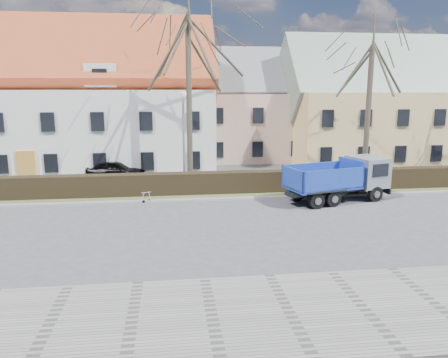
{
  "coord_description": "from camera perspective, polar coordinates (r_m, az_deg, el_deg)",
  "views": [
    {
      "loc": [
        -3.27,
        -19.67,
        6.39
      ],
      "look_at": [
        -0.46,
        2.88,
        1.6
      ],
      "focal_mm": 35.0,
      "sensor_mm": 36.0,
      "label": 1
    }
  ],
  "objects": [
    {
      "name": "hedge",
      "position": [
        26.51,
        0.16,
        -0.6
      ],
      "size": [
        60.0,
        0.9,
        1.3
      ],
      "primitive_type": "cube",
      "color": "black",
      "rests_on": "ground"
    },
    {
      "name": "streetlight",
      "position": [
        26.88,
        -5.28,
        4.89
      ],
      "size": [
        0.49,
        0.49,
        6.26
      ],
      "primitive_type": null,
      "color": "gray",
      "rests_on": "ground"
    },
    {
      "name": "tree_1",
      "position": [
        28.2,
        -4.61,
        11.74
      ],
      "size": [
        9.2,
        9.2,
        12.65
      ],
      "primitive_type": null,
      "color": "#3E362A",
      "rests_on": "ground"
    },
    {
      "name": "curb_far",
      "position": [
        25.29,
        0.56,
        -2.59
      ],
      "size": [
        80.0,
        0.3,
        0.12
      ],
      "primitive_type": "cube",
      "color": "gray",
      "rests_on": "ground"
    },
    {
      "name": "building_white",
      "position": [
        37.01,
        -22.59,
        8.47
      ],
      "size": [
        26.8,
        10.8,
        9.5
      ],
      "primitive_type": null,
      "color": "silver",
      "rests_on": "ground"
    },
    {
      "name": "tree_2",
      "position": [
        31.15,
        18.39,
        9.67
      ],
      "size": [
        8.0,
        8.0,
        11.0
      ],
      "primitive_type": null,
      "color": "#3E362A",
      "rests_on": "ground"
    },
    {
      "name": "sidewalk_near",
      "position": [
        13.26,
        8.46,
        -16.85
      ],
      "size": [
        80.0,
        5.0,
        0.08
      ],
      "primitive_type": "cube",
      "color": "gray",
      "rests_on": "ground"
    },
    {
      "name": "parked_car_a",
      "position": [
        31.52,
        -13.9,
        1.17
      ],
      "size": [
        4.44,
        2.66,
        1.42
      ],
      "primitive_type": "imported",
      "rotation": [
        0.0,
        0.0,
        1.32
      ],
      "color": "black",
      "rests_on": "ground"
    },
    {
      "name": "ground",
      "position": [
        20.94,
        2.25,
        -5.87
      ],
      "size": [
        120.0,
        120.0,
        0.0
      ],
      "primitive_type": "plane",
      "color": "#464649"
    },
    {
      "name": "grass_strip",
      "position": [
        26.83,
        0.1,
        -1.76
      ],
      "size": [
        80.0,
        3.0,
        0.1
      ],
      "primitive_type": "cube",
      "color": "#48512D",
      "rests_on": "ground"
    },
    {
      "name": "building_pink",
      "position": [
        40.4,
        3.32,
        8.5
      ],
      "size": [
        10.8,
        8.8,
        8.0
      ],
      "primitive_type": null,
      "color": "#D0A993",
      "rests_on": "ground"
    },
    {
      "name": "dump_truck",
      "position": [
        25.44,
        14.22,
        -0.11
      ],
      "size": [
        6.67,
        3.92,
        2.51
      ],
      "primitive_type": null,
      "rotation": [
        0.0,
        0.0,
        0.27
      ],
      "color": "#163299",
      "rests_on": "ground"
    },
    {
      "name": "building_yellow",
      "position": [
        41.48,
        20.82,
        8.18
      ],
      "size": [
        18.8,
        10.8,
        8.5
      ],
      "primitive_type": null,
      "color": "#D7B776",
      "rests_on": "ground"
    },
    {
      "name": "cart_frame",
      "position": [
        24.89,
        -10.58,
        -2.35
      ],
      "size": [
        0.86,
        0.69,
        0.69
      ],
      "primitive_type": null,
      "rotation": [
        0.0,
        0.0,
        0.38
      ],
      "color": "silver",
      "rests_on": "ground"
    }
  ]
}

